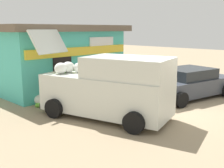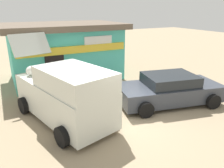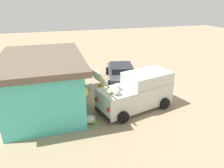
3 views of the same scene
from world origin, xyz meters
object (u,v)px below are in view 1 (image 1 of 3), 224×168
object	(u,v)px
storefront_bar	(56,57)
customer_bending	(71,84)
unloaded_banana_pile	(41,100)
paint_bucket	(128,87)
delivery_van	(110,88)
parked_sedan	(187,83)
vendor_standing	(91,80)

from	to	relation	value
storefront_bar	customer_bending	xyz separation A→B (m)	(-1.45, -3.04, -0.73)
unloaded_banana_pile	paint_bucket	bearing A→B (deg)	-12.05
storefront_bar	customer_bending	size ratio (longest dim) A/B	4.57
delivery_van	paint_bucket	bearing A→B (deg)	31.55
storefront_bar	delivery_van	xyz separation A→B (m)	(-1.45, -5.06, -0.56)
storefront_bar	paint_bucket	distance (m)	3.81
storefront_bar	paint_bucket	xyz separation A→B (m)	(1.90, -3.00, -1.38)
delivery_van	storefront_bar	bearing A→B (deg)	73.98
storefront_bar	delivery_van	size ratio (longest dim) A/B	1.24
delivery_van	parked_sedan	bearing A→B (deg)	-6.46
storefront_bar	delivery_van	world-z (taller)	storefront_bar
paint_bucket	storefront_bar	bearing A→B (deg)	122.42
vendor_standing	unloaded_banana_pile	distance (m)	2.09
storefront_bar	delivery_van	bearing A→B (deg)	-106.02
delivery_van	vendor_standing	distance (m)	2.01
delivery_van	unloaded_banana_pile	bearing A→B (deg)	104.92
parked_sedan	paint_bucket	world-z (taller)	parked_sedan
storefront_bar	parked_sedan	size ratio (longest dim) A/B	1.36
storefront_bar	customer_bending	bearing A→B (deg)	-115.57
delivery_van	unloaded_banana_pile	distance (m)	3.16
paint_bucket	delivery_van	bearing A→B (deg)	-148.45
storefront_bar	customer_bending	world-z (taller)	storefront_bar
parked_sedan	vendor_standing	world-z (taller)	vendor_standing
paint_bucket	parked_sedan	bearing A→B (deg)	-69.16
delivery_van	unloaded_banana_pile	world-z (taller)	delivery_van
storefront_bar	unloaded_banana_pile	world-z (taller)	storefront_bar
unloaded_banana_pile	delivery_van	bearing A→B (deg)	-75.08
parked_sedan	unloaded_banana_pile	size ratio (longest dim) A/B	5.78
customer_bending	paint_bucket	xyz separation A→B (m)	(3.36, 0.04, -0.65)
vendor_standing	customer_bending	size ratio (longest dim) A/B	1.17
vendor_standing	unloaded_banana_pile	bearing A→B (deg)	145.25
customer_bending	unloaded_banana_pile	bearing A→B (deg)	130.40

